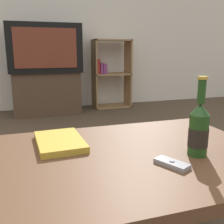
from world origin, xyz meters
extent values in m
cube|color=silver|center=(0.00, 3.02, 1.30)|extent=(8.00, 0.05, 2.60)
cube|color=brown|center=(0.00, 0.00, 0.44)|extent=(1.16, 0.71, 0.04)
cylinder|color=#492F1E|center=(0.52, 0.30, 0.21)|extent=(0.07, 0.07, 0.42)
cube|color=#4C3828|center=(-0.02, 2.71, 0.27)|extent=(0.83, 0.49, 0.54)
cube|color=black|center=(-0.02, 2.71, 0.84)|extent=(0.88, 0.56, 0.59)
cube|color=maroon|center=(-0.02, 2.42, 0.84)|extent=(0.72, 0.01, 0.46)
cube|color=#99754C|center=(0.65, 2.81, 0.48)|extent=(0.02, 0.30, 0.96)
cube|color=#99754C|center=(1.16, 2.81, 0.48)|extent=(0.02, 0.30, 0.96)
cube|color=#99754C|center=(0.90, 2.81, 0.01)|extent=(0.53, 0.30, 0.02)
cube|color=#99754C|center=(0.90, 2.81, 0.48)|extent=(0.53, 0.30, 0.02)
cube|color=#99754C|center=(0.90, 2.81, 0.95)|extent=(0.53, 0.30, 0.02)
cube|color=maroon|center=(0.69, 2.81, 0.59)|extent=(0.04, 0.21, 0.21)
cube|color=#7F3875|center=(0.74, 2.81, 0.57)|extent=(0.04, 0.21, 0.15)
cube|color=#7F3875|center=(0.79, 2.81, 0.56)|extent=(0.05, 0.21, 0.14)
cylinder|color=#1E4219|center=(0.30, -0.08, 0.53)|extent=(0.07, 0.07, 0.14)
cylinder|color=black|center=(0.30, -0.08, 0.52)|extent=(0.07, 0.07, 0.06)
cone|color=#1E4219|center=(0.30, -0.08, 0.62)|extent=(0.07, 0.07, 0.04)
cylinder|color=#1E4219|center=(0.30, -0.08, 0.68)|extent=(0.03, 0.03, 0.08)
cylinder|color=#B79333|center=(0.30, -0.08, 0.73)|extent=(0.03, 0.03, 0.01)
cube|color=gray|center=(0.17, -0.13, 0.47)|extent=(0.09, 0.12, 0.01)
cylinder|color=slate|center=(0.17, -0.13, 0.48)|extent=(0.02, 0.02, 0.00)
cube|color=#B7932D|center=(-0.14, 0.16, 0.47)|extent=(0.18, 0.26, 0.02)
camera|label=1|loc=(-0.24, -0.80, 0.81)|focal=42.00mm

